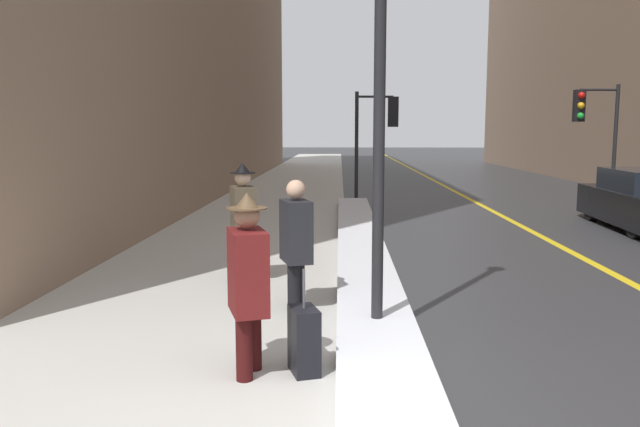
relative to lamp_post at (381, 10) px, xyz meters
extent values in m
cube|color=#B2AFA8|center=(-2.26, 12.85, -3.32)|extent=(4.00, 80.00, 0.01)
cube|color=gold|center=(3.74, 12.85, -3.32)|extent=(0.16, 80.00, 0.00)
cube|color=silver|center=(-0.01, 4.22, -3.23)|extent=(0.83, 15.34, 0.19)
cylinder|color=black|center=(0.00, 0.00, -0.61)|extent=(0.12, 0.12, 5.42)
cylinder|color=black|center=(0.11, 12.64, -1.66)|extent=(0.11, 0.11, 3.32)
cylinder|color=black|center=(0.66, 12.68, -0.15)|extent=(1.10, 0.13, 0.07)
cube|color=black|center=(1.21, 12.71, -0.60)|extent=(0.31, 0.22, 0.90)
sphere|color=red|center=(1.20, 12.83, -0.31)|extent=(0.19, 0.19, 0.19)
sphere|color=orange|center=(1.20, 12.83, -0.60)|extent=(0.19, 0.19, 0.19)
sphere|color=green|center=(1.20, 12.83, -0.89)|extent=(0.19, 0.19, 0.19)
cylinder|color=black|center=(7.52, 11.90, -1.59)|extent=(0.11, 0.11, 3.46)
cylinder|color=black|center=(6.97, 11.87, -0.01)|extent=(1.10, 0.13, 0.07)
cube|color=black|center=(6.42, 11.83, -0.46)|extent=(0.31, 0.22, 0.90)
sphere|color=red|center=(6.43, 11.71, -0.18)|extent=(0.19, 0.19, 0.19)
sphere|color=orange|center=(6.43, 11.71, -0.46)|extent=(0.19, 0.19, 0.19)
sphere|color=green|center=(6.43, 11.71, -0.75)|extent=(0.19, 0.19, 0.19)
cylinder|color=#340C0C|center=(-1.16, -1.02, -2.91)|extent=(0.14, 0.14, 0.82)
cylinder|color=#340C0C|center=(-1.21, -1.27, -2.91)|extent=(0.14, 0.14, 0.82)
cube|color=#561414|center=(-1.19, -1.15, -2.39)|extent=(0.43, 0.56, 0.72)
sphere|color=#8C664C|center=(-1.19, -1.15, -1.90)|extent=(0.22, 0.22, 0.22)
cylinder|color=#4C3823|center=(-1.19, -1.15, -1.84)|extent=(0.35, 0.35, 0.01)
cone|color=#4C3823|center=(-1.19, -1.15, -1.77)|extent=(0.21, 0.21, 0.13)
cube|color=black|center=(-1.29, -0.81, -2.54)|extent=(0.16, 0.24, 0.28)
cylinder|color=black|center=(-0.89, 1.07, -2.90)|extent=(0.15, 0.15, 0.84)
cylinder|color=black|center=(-0.94, 0.82, -2.90)|extent=(0.15, 0.15, 0.84)
cube|color=black|center=(-0.92, 0.94, -2.37)|extent=(0.44, 0.58, 0.74)
sphere|color=tan|center=(-0.92, 0.94, -1.87)|extent=(0.23, 0.23, 0.23)
cube|color=black|center=(-1.02, 1.28, -2.53)|extent=(0.16, 0.24, 0.28)
cylinder|color=#2A241B|center=(-1.74, 2.49, -2.89)|extent=(0.15, 0.15, 0.86)
cylinder|color=#2A241B|center=(-1.79, 2.23, -2.89)|extent=(0.15, 0.15, 0.86)
cube|color=#473D2D|center=(-1.77, 2.36, -2.34)|extent=(0.45, 0.59, 0.76)
sphere|color=beige|center=(-1.77, 2.36, -1.83)|extent=(0.23, 0.23, 0.23)
cylinder|color=black|center=(-1.77, 2.36, -1.77)|extent=(0.36, 0.36, 0.01)
cone|color=black|center=(-1.77, 2.36, -1.70)|extent=(0.22, 0.22, 0.14)
cube|color=black|center=(-1.88, 2.70, -2.50)|extent=(0.16, 0.24, 0.28)
cylinder|color=black|center=(5.69, 8.71, -3.02)|extent=(0.22, 0.63, 0.62)
cylinder|color=black|center=(5.54, 6.14, -3.02)|extent=(0.22, 0.63, 0.62)
cube|color=black|center=(-0.71, -1.08, -3.03)|extent=(0.32, 0.41, 0.60)
cylinder|color=#4C4C51|center=(-0.71, -1.08, -2.55)|extent=(0.02, 0.02, 0.35)
camera|label=1|loc=(-0.40, -6.38, -1.19)|focal=35.00mm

